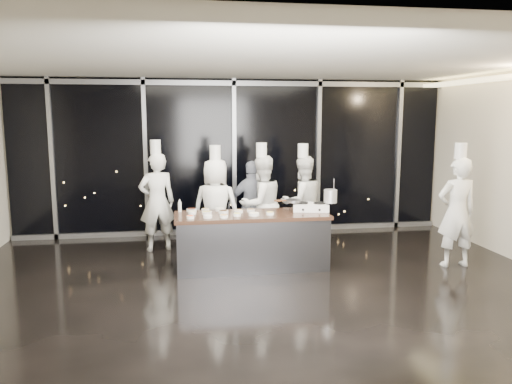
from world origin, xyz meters
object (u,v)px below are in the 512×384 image
(chef_center, at_px, (261,204))
(frying_pan, at_px, (293,201))
(guest, at_px, (253,205))
(chef_side, at_px, (457,211))
(stock_pot, at_px, (330,196))
(chef_right, at_px, (302,202))
(chef_far_left, at_px, (157,201))
(demo_counter, at_px, (252,241))
(stove, at_px, (311,207))
(chef_left, at_px, (216,207))

(chef_center, bearing_deg, frying_pan, 94.91)
(guest, bearing_deg, chef_side, 145.45)
(stock_pot, distance_m, chef_right, 1.12)
(chef_far_left, distance_m, chef_center, 1.90)
(guest, bearing_deg, demo_counter, 74.17)
(stove, height_order, chef_left, chef_left)
(frying_pan, relative_size, chef_center, 0.24)
(stock_pot, xyz_separation_m, chef_right, (-0.21, 1.06, -0.28))
(demo_counter, xyz_separation_m, frying_pan, (0.71, 0.16, 0.61))
(stock_pot, bearing_deg, frying_pan, 166.76)
(frying_pan, bearing_deg, chef_far_left, 164.55)
(stove, xyz_separation_m, chef_side, (2.31, -0.50, -0.05))
(frying_pan, distance_m, guest, 1.23)
(stove, distance_m, chef_left, 1.69)
(frying_pan, bearing_deg, demo_counter, -155.05)
(frying_pan, relative_size, guest, 0.29)
(chef_left, distance_m, chef_side, 4.03)
(stock_pot, xyz_separation_m, chef_left, (-1.82, 0.82, -0.28))
(demo_counter, bearing_deg, frying_pan, 12.88)
(demo_counter, distance_m, chef_center, 1.08)
(demo_counter, bearing_deg, chef_far_left, 139.14)
(guest, height_order, chef_side, chef_side)
(frying_pan, distance_m, chef_left, 1.41)
(demo_counter, relative_size, chef_side, 1.21)
(chef_far_left, bearing_deg, guest, 164.85)
(stock_pot, relative_size, chef_far_left, 0.11)
(chef_center, distance_m, guest, 0.34)
(demo_counter, height_order, chef_center, chef_center)
(demo_counter, xyz_separation_m, chef_side, (3.31, -0.40, 0.46))
(stock_pot, height_order, chef_left, chef_left)
(demo_counter, relative_size, chef_left, 1.26)
(stock_pot, relative_size, chef_side, 0.11)
(stock_pot, distance_m, chef_left, 2.02)
(demo_counter, relative_size, stock_pot, 11.39)
(chef_right, bearing_deg, chef_side, 133.71)
(chef_far_left, xyz_separation_m, chef_left, (1.03, -0.49, -0.05))
(chef_far_left, bearing_deg, demo_counter, 126.74)
(chef_center, relative_size, guest, 1.21)
(demo_counter, height_order, stove, stove)
(stock_pot, bearing_deg, stove, 166.48)
(demo_counter, relative_size, guest, 1.51)
(stove, height_order, guest, guest)
(guest, relative_size, chef_side, 0.80)
(frying_pan, height_order, chef_side, chef_side)
(frying_pan, bearing_deg, chef_left, 162.97)
(stove, xyz_separation_m, chef_left, (-1.51, 0.75, -0.09))
(demo_counter, height_order, chef_left, chef_left)
(frying_pan, relative_size, chef_far_left, 0.23)
(stove, distance_m, guest, 1.41)
(stove, relative_size, frying_pan, 1.34)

